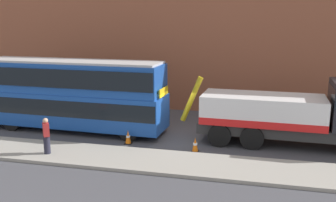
{
  "coord_description": "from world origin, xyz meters",
  "views": [
    {
      "loc": [
        3.97,
        -19.84,
        6.32
      ],
      "look_at": [
        -0.78,
        -0.25,
        2.0
      ],
      "focal_mm": 40.96,
      "sensor_mm": 36.0,
      "label": 1
    }
  ],
  "objects_px": {
    "pedestrian_onlooker": "(46,136)",
    "traffic_cone_near_bus": "(128,137)",
    "traffic_cone_midway": "(195,145)",
    "recovery_tow_truck": "(299,112)",
    "double_decker_bus": "(71,92)"
  },
  "relations": [
    {
      "from": "pedestrian_onlooker",
      "to": "traffic_cone_near_bus",
      "type": "xyz_separation_m",
      "value": [
        3.06,
        2.66,
        -0.64
      ]
    },
    {
      "from": "pedestrian_onlooker",
      "to": "traffic_cone_midway",
      "type": "distance_m",
      "value": 7.04
    },
    {
      "from": "traffic_cone_near_bus",
      "to": "traffic_cone_midway",
      "type": "height_order",
      "value": "same"
    },
    {
      "from": "recovery_tow_truck",
      "to": "traffic_cone_near_bus",
      "type": "bearing_deg",
      "value": -166.61
    },
    {
      "from": "double_decker_bus",
      "to": "traffic_cone_near_bus",
      "type": "height_order",
      "value": "double_decker_bus"
    },
    {
      "from": "recovery_tow_truck",
      "to": "pedestrian_onlooker",
      "type": "bearing_deg",
      "value": -157.14
    },
    {
      "from": "traffic_cone_midway",
      "to": "recovery_tow_truck",
      "type": "bearing_deg",
      "value": 22.87
    },
    {
      "from": "traffic_cone_near_bus",
      "to": "traffic_cone_midway",
      "type": "xyz_separation_m",
      "value": [
        3.57,
        -0.39,
        0.0
      ]
    },
    {
      "from": "traffic_cone_midway",
      "to": "traffic_cone_near_bus",
      "type": "bearing_deg",
      "value": 173.69
    },
    {
      "from": "recovery_tow_truck",
      "to": "traffic_cone_near_bus",
      "type": "relative_size",
      "value": 14.15
    },
    {
      "from": "double_decker_bus",
      "to": "traffic_cone_midway",
      "type": "distance_m",
      "value": 8.06
    },
    {
      "from": "recovery_tow_truck",
      "to": "pedestrian_onlooker",
      "type": "height_order",
      "value": "recovery_tow_truck"
    },
    {
      "from": "recovery_tow_truck",
      "to": "traffic_cone_midway",
      "type": "distance_m",
      "value": 5.48
    },
    {
      "from": "recovery_tow_truck",
      "to": "double_decker_bus",
      "type": "distance_m",
      "value": 12.45
    },
    {
      "from": "recovery_tow_truck",
      "to": "traffic_cone_midway",
      "type": "relative_size",
      "value": 14.15
    }
  ]
}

